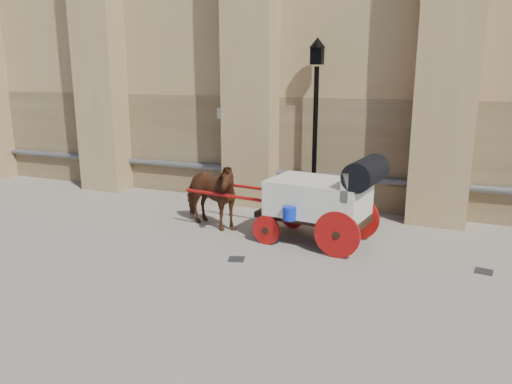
% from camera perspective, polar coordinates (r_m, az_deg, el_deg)
% --- Properties ---
extents(ground, '(90.00, 90.00, 0.00)m').
position_cam_1_polar(ground, '(10.79, -3.04, -6.42)').
color(ground, gray).
rests_on(ground, ground).
extents(horse, '(2.14, 1.49, 1.65)m').
position_cam_1_polar(horse, '(12.00, -5.44, -0.27)').
color(horse, '#5B2F17').
rests_on(horse, ground).
extents(carriage, '(4.64, 1.78, 1.98)m').
position_cam_1_polar(carriage, '(10.86, 7.86, -0.51)').
color(carriage, black).
rests_on(carriage, ground).
extents(street_lamp, '(0.42, 0.42, 4.52)m').
position_cam_1_polar(street_lamp, '(13.27, 6.80, 8.04)').
color(street_lamp, black).
rests_on(street_lamp, ground).
extents(drain_grate_near, '(0.40, 0.40, 0.01)m').
position_cam_1_polar(drain_grate_near, '(10.16, -2.26, -7.68)').
color(drain_grate_near, black).
rests_on(drain_grate_near, ground).
extents(drain_grate_far, '(0.36, 0.36, 0.01)m').
position_cam_1_polar(drain_grate_far, '(10.51, 24.59, -8.25)').
color(drain_grate_far, black).
rests_on(drain_grate_far, ground).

